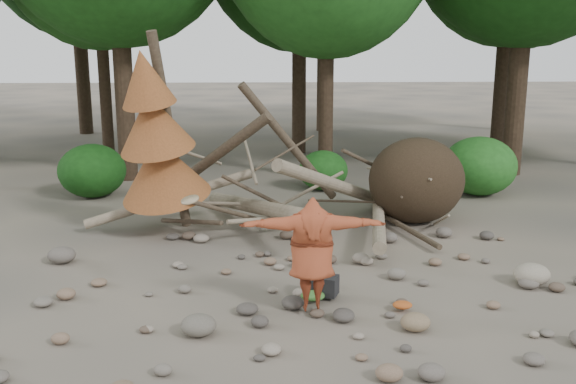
{
  "coord_description": "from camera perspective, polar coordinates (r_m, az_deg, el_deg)",
  "views": [
    {
      "loc": [
        -0.98,
        -9.93,
        4.05
      ],
      "look_at": [
        -0.48,
        1.5,
        1.4
      ],
      "focal_mm": 40.0,
      "sensor_mm": 36.0,
      "label": 1
    }
  ],
  "objects": [
    {
      "name": "boulder_mid_right",
      "position": [
        11.87,
        20.86,
        -6.84
      ],
      "size": [
        0.62,
        0.56,
        0.37
      ],
      "primitive_type": "ellipsoid",
      "color": "gray",
      "rests_on": "ground"
    },
    {
      "name": "cloth_green",
      "position": [
        10.4,
        2.2,
        -9.45
      ],
      "size": [
        0.39,
        0.33,
        0.15
      ],
      "primitive_type": "ellipsoid",
      "color": "#376C2B",
      "rests_on": "ground"
    },
    {
      "name": "ground",
      "position": [
        10.77,
        2.92,
        -9.07
      ],
      "size": [
        120.0,
        120.0,
        0.0
      ],
      "primitive_type": "plane",
      "color": "#514C44",
      "rests_on": "ground"
    },
    {
      "name": "bush_left",
      "position": [
        18.03,
        -17.02,
        1.82
      ],
      "size": [
        1.8,
        1.8,
        1.44
      ],
      "primitive_type": "ellipsoid",
      "color": "#154612",
      "rests_on": "ground"
    },
    {
      "name": "boulder_mid_left",
      "position": [
        12.9,
        -19.47,
        -5.3
      ],
      "size": [
        0.52,
        0.47,
        0.31
      ],
      "primitive_type": "ellipsoid",
      "color": "#5D564F",
      "rests_on": "ground"
    },
    {
      "name": "bush_right",
      "position": [
        18.25,
        16.65,
        2.23
      ],
      "size": [
        2.0,
        2.0,
        1.6
      ],
      "primitive_type": "ellipsoid",
      "color": "#256920",
      "rests_on": "ground"
    },
    {
      "name": "dead_conifer",
      "position": [
        13.61,
        -11.57,
        4.59
      ],
      "size": [
        2.06,
        2.16,
        4.35
      ],
      "color": "#4C3F30",
      "rests_on": "ground"
    },
    {
      "name": "boulder_front_left",
      "position": [
        9.38,
        -7.96,
        -11.64
      ],
      "size": [
        0.51,
        0.46,
        0.31
      ],
      "primitive_type": "ellipsoid",
      "color": "#625D52",
      "rests_on": "ground"
    },
    {
      "name": "bush_mid",
      "position": [
        18.16,
        3.14,
        1.94
      ],
      "size": [
        1.4,
        1.4,
        1.12
      ],
      "primitive_type": "ellipsoid",
      "color": "#1D5919",
      "rests_on": "ground"
    },
    {
      "name": "boulder_front_right",
      "position": [
        9.62,
        11.26,
        -11.27
      ],
      "size": [
        0.43,
        0.39,
        0.26
      ],
      "primitive_type": "ellipsoid",
      "color": "#806B50",
      "rests_on": "ground"
    },
    {
      "name": "frisbee_thrower",
      "position": [
        9.71,
        2.13,
        -5.5
      ],
      "size": [
        3.1,
        0.78,
        1.77
      ],
      "color": "#943C21",
      "rests_on": "ground"
    },
    {
      "name": "cloth_orange",
      "position": [
        10.25,
        10.13,
        -10.11
      ],
      "size": [
        0.31,
        0.25,
        0.11
      ],
      "primitive_type": "ellipsoid",
      "color": "#A1481B",
      "rests_on": "ground"
    },
    {
      "name": "deadfall_pile",
      "position": [
        14.81,
        9.21,
        0.79
      ],
      "size": [
        8.55,
        5.24,
        3.3
      ],
      "color": "#332619",
      "rests_on": "ground"
    },
    {
      "name": "backpack",
      "position": [
        10.59,
        3.13,
        -8.55
      ],
      "size": [
        0.56,
        0.47,
        0.32
      ],
      "primitive_type": "cube",
      "rotation": [
        0.0,
        0.0,
        -0.38
      ],
      "color": "black",
      "rests_on": "ground"
    }
  ]
}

